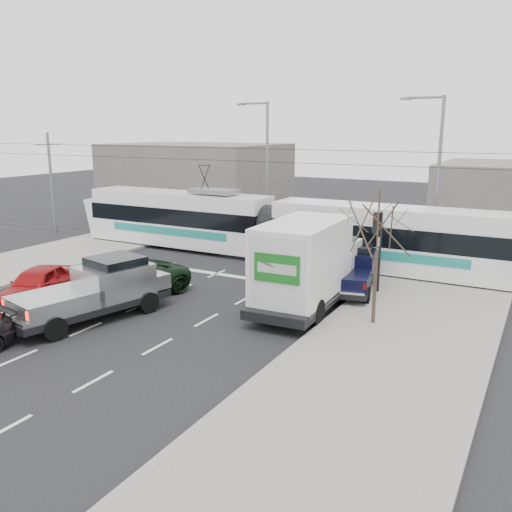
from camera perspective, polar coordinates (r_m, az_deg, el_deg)
The scene contains 15 objects.
ground at distance 22.34m, azimuth -8.88°, elevation -5.96°, with size 120.00×120.00×0.00m, color black.
sidewalk_right at distance 18.57m, azimuth 14.13°, elevation -10.07°, with size 6.00×60.00×0.15m, color gray.
rails at distance 30.51m, azimuth 2.58°, elevation -0.53°, with size 60.00×1.60×0.03m, color #33302D.
building_left at distance 47.32m, azimuth -6.29°, elevation 8.03°, with size 14.00×10.00×6.00m, color slate.
bare_tree at distance 20.18m, azimuth 12.71°, elevation 2.93°, with size 2.40×2.40×5.00m.
traffic_signal at distance 24.45m, azimuth 12.69°, elevation 2.21°, with size 0.44×0.44×3.60m.
street_lamp_near at distance 31.22m, azimuth 18.34°, elevation 8.62°, with size 2.38×0.25×9.00m.
street_lamp_far at distance 36.94m, azimuth 0.92°, elevation 9.92°, with size 2.38×0.25×9.00m.
catenary at distance 29.82m, azimuth 2.66°, elevation 6.70°, with size 60.00×0.20×7.00m.
tram at distance 30.70m, azimuth 1.73°, elevation 3.03°, with size 25.23×2.64×5.15m.
silver_pickup at distance 22.19m, azimuth -16.22°, elevation -3.37°, with size 3.60×6.67×2.30m.
box_truck at distance 22.42m, azimuth 5.52°, elevation -0.88°, with size 2.86×7.54×3.72m.
navy_pickup at distance 25.11m, azimuth 10.22°, elevation -1.43°, with size 2.70×5.11×2.05m.
green_car at distance 24.52m, azimuth -13.43°, elevation -2.51°, with size 2.58×5.59×1.55m, color black.
red_car at distance 25.11m, azimuth -22.02°, elevation -2.79°, with size 1.81×4.49×1.53m, color maroon.
Camera 1 is at (13.01, -16.61, 7.33)m, focal length 38.00 mm.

